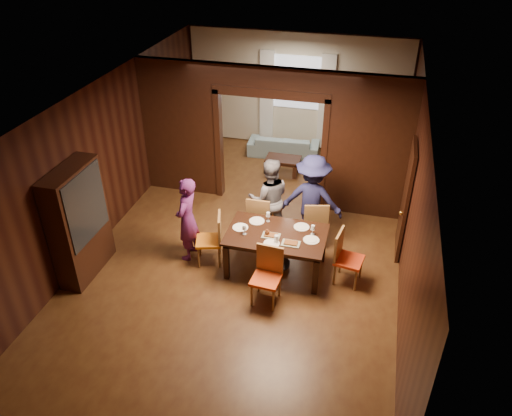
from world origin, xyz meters
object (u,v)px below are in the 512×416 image
(chair_right, at_px, (349,259))
(person_navy, at_px, (312,199))
(dining_table, at_px, (276,252))
(chair_far_r, at_px, (314,222))
(person_grey, at_px, (269,199))
(coffee_table, at_px, (283,166))
(chair_far_l, at_px, (260,217))
(sofa, at_px, (284,145))
(person_purple, at_px, (187,219))
(hutch, at_px, (79,223))
(chair_near, at_px, (266,278))
(chair_left, at_px, (209,239))

(chair_right, bearing_deg, person_navy, 46.72)
(dining_table, height_order, chair_far_r, chair_far_r)
(person_grey, bearing_deg, chair_far_r, 156.04)
(coffee_table, bearing_deg, chair_far_l, -87.30)
(person_grey, height_order, person_navy, person_navy)
(person_grey, height_order, chair_right, person_grey)
(coffee_table, height_order, chair_far_l, chair_far_l)
(person_grey, relative_size, sofa, 0.92)
(person_grey, distance_m, person_navy, 0.80)
(dining_table, xyz_separation_m, chair_right, (1.25, -0.01, 0.10))
(person_purple, distance_m, chair_far_l, 1.42)
(hutch, bearing_deg, chair_far_l, 32.06)
(coffee_table, bearing_deg, chair_far_r, -66.39)
(chair_right, bearing_deg, coffee_table, 37.29)
(person_grey, height_order, dining_table, person_grey)
(dining_table, bearing_deg, person_navy, 68.19)
(dining_table, bearing_deg, person_purple, -179.83)
(person_purple, bearing_deg, person_navy, 119.67)
(person_navy, relative_size, hutch, 0.87)
(sofa, height_order, chair_far_r, chair_far_r)
(person_navy, bearing_deg, chair_far_l, 17.22)
(person_grey, height_order, coffee_table, person_grey)
(chair_right, bearing_deg, chair_far_r, 47.47)
(coffee_table, bearing_deg, person_navy, -66.94)
(chair_right, bearing_deg, hutch, 110.12)
(dining_table, distance_m, chair_near, 0.84)
(coffee_table, relative_size, chair_far_r, 0.82)
(sofa, height_order, hutch, hutch)
(dining_table, relative_size, chair_near, 1.73)
(dining_table, distance_m, chair_far_r, 1.06)
(dining_table, xyz_separation_m, chair_left, (-1.19, -0.08, 0.10))
(person_navy, distance_m, sofa, 3.70)
(dining_table, bearing_deg, person_grey, 110.09)
(chair_far_l, distance_m, chair_near, 1.74)
(person_purple, relative_size, chair_near, 1.63)
(chair_left, xyz_separation_m, chair_far_l, (0.70, 0.91, 0.00))
(chair_right, bearing_deg, dining_table, 98.91)
(person_grey, xyz_separation_m, sofa, (-0.44, 3.51, -0.55))
(person_navy, distance_m, chair_left, 2.02)
(sofa, relative_size, chair_near, 1.82)
(sofa, height_order, chair_far_l, chair_far_l)
(person_grey, distance_m, chair_right, 1.93)
(chair_near, bearing_deg, chair_far_r, 78.37)
(person_purple, bearing_deg, hutch, -60.10)
(coffee_table, distance_m, chair_far_l, 2.70)
(chair_far_l, relative_size, hutch, 0.48)
(person_grey, bearing_deg, person_purple, 20.15)
(person_purple, height_order, chair_far_r, person_purple)
(chair_far_l, distance_m, hutch, 3.21)
(dining_table, distance_m, coffee_table, 3.58)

